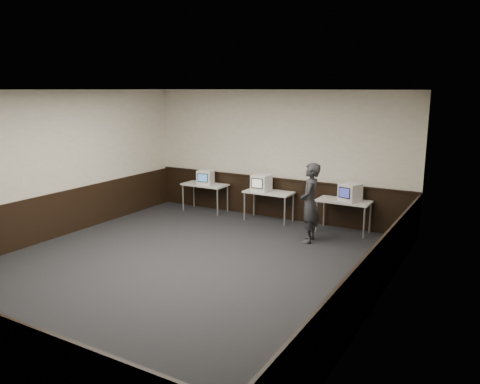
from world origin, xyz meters
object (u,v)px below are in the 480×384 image
desk_left (205,187)px  person (310,203)px  desk_center (269,194)px  desk_right (344,203)px  emac_right (350,192)px  emac_center (261,183)px  emac_left (205,177)px

desk_left → person: 3.55m
desk_center → desk_right: 1.90m
emac_right → person: bearing=-99.8°
desk_left → desk_right: 3.80m
desk_center → desk_left: bearing=180.0°
desk_center → emac_center: (-0.19, -0.04, 0.28)m
emac_right → emac_left: bearing=-161.3°
emac_left → emac_right: bearing=-12.4°
emac_left → emac_right: emac_right is taller
person → emac_right: bearing=139.2°
desk_left → emac_right: bearing=-0.2°
desk_left → emac_center: emac_center is taller
desk_center → desk_right: same height
desk_center → emac_left: size_ratio=2.55×
desk_left → person: (3.39, -1.04, 0.18)m
emac_right → person: size_ratio=0.31×
person → desk_center: bearing=-137.6°
desk_left → desk_center: bearing=0.0°
emac_left → emac_right: size_ratio=0.89×
desk_left → desk_right: size_ratio=1.00×
desk_left → emac_left: emac_left is taller
desk_right → person: size_ratio=0.70×
emac_center → person: (1.68, -1.00, -0.10)m
emac_left → emac_center: 1.66m
emac_left → emac_center: bearing=-12.9°
person → emac_center: bearing=-133.4°
desk_center → person: size_ratio=0.70×
desk_center → emac_right: bearing=-0.3°
desk_left → person: person is taller
emac_center → person: person is taller
desk_left → emac_left: (0.04, -0.03, 0.26)m
emac_right → desk_right: bearing=-166.8°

